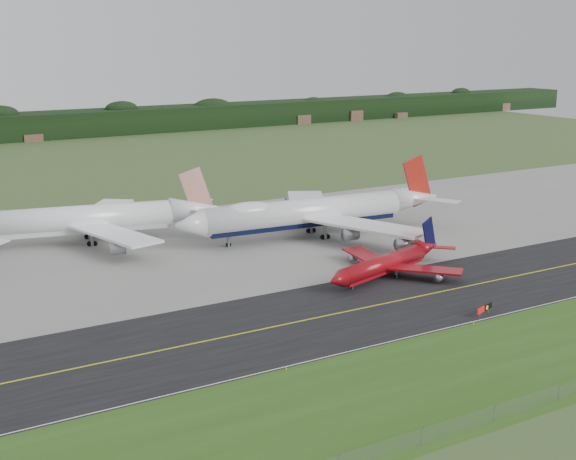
# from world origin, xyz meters

# --- Properties ---
(ground) EXTENTS (600.00, 600.00, 0.00)m
(ground) POSITION_xyz_m (0.00, 0.00, 0.00)
(ground) COLOR #344F25
(ground) RESTS_ON ground
(grass_verge) EXTENTS (400.00, 30.00, 0.01)m
(grass_verge) POSITION_xyz_m (0.00, -35.00, 0.01)
(grass_verge) COLOR #2C4F17
(grass_verge) RESTS_ON ground
(taxiway) EXTENTS (400.00, 32.00, 0.02)m
(taxiway) POSITION_xyz_m (0.00, -4.00, 0.01)
(taxiway) COLOR black
(taxiway) RESTS_ON ground
(apron) EXTENTS (400.00, 78.00, 0.01)m
(apron) POSITION_xyz_m (0.00, 51.00, 0.01)
(apron) COLOR gray
(apron) RESTS_ON ground
(taxiway_centreline) EXTENTS (400.00, 0.40, 0.00)m
(taxiway_centreline) POSITION_xyz_m (0.00, -4.00, 0.03)
(taxiway_centreline) COLOR gold
(taxiway_centreline) RESTS_ON taxiway
(taxiway_edge_line) EXTENTS (400.00, 0.25, 0.00)m
(taxiway_edge_line) POSITION_xyz_m (0.00, -19.50, 0.03)
(taxiway_edge_line) COLOR silver
(taxiway_edge_line) RESTS_ON taxiway
(horizon_treeline) EXTENTS (700.00, 25.00, 12.00)m
(horizon_treeline) POSITION_xyz_m (0.00, 273.76, 5.47)
(horizon_treeline) COLOR black
(horizon_treeline) RESTS_ON ground
(jet_ba_747) EXTENTS (72.11, 59.59, 18.12)m
(jet_ba_747) POSITION_xyz_m (14.03, 45.28, 6.17)
(jet_ba_747) COLOR white
(jet_ba_747) RESTS_ON ground
(jet_red_737) EXTENTS (35.87, 28.54, 9.87)m
(jet_red_737) POSITION_xyz_m (9.75, 9.70, 2.73)
(jet_red_737) COLOR maroon
(jet_red_737) RESTS_ON ground
(jet_star_tail) EXTENTS (63.39, 52.19, 16.82)m
(jet_star_tail) POSITION_xyz_m (-34.57, 67.67, 5.61)
(jet_star_tail) COLOR white
(jet_star_tail) RESTS_ON ground
(taxiway_sign) EXTENTS (4.98, 1.86, 1.73)m
(taxiway_sign) POSITION_xyz_m (9.63, -17.97, 1.22)
(taxiway_sign) COLOR slate
(taxiway_sign) RESTS_ON ground
(edge_marker_left) EXTENTS (0.16, 0.16, 0.50)m
(edge_marker_left) POSITION_xyz_m (-32.57, -20.50, 0.25)
(edge_marker_left) COLOR yellow
(edge_marker_left) RESTS_ON ground
(edge_marker_center) EXTENTS (0.16, 0.16, 0.50)m
(edge_marker_center) POSITION_xyz_m (4.66, -20.50, 0.25)
(edge_marker_center) COLOR yellow
(edge_marker_center) RESTS_ON ground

